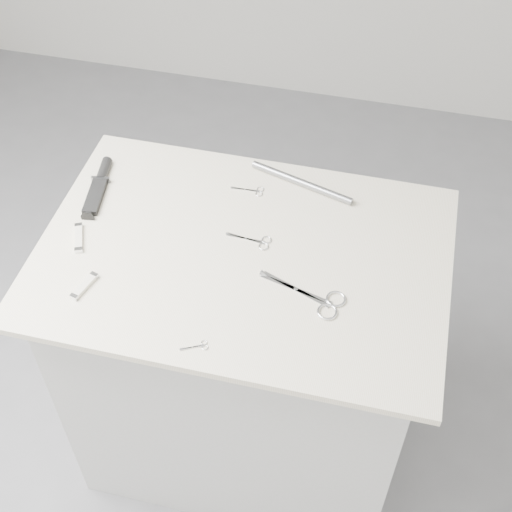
% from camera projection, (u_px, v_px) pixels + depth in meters
% --- Properties ---
extents(ground, '(4.00, 4.00, 0.01)m').
position_uv_depth(ground, '(246.00, 436.00, 2.42)').
color(ground, gray).
rests_on(ground, ground).
extents(plinth, '(0.90, 0.60, 0.90)m').
position_uv_depth(plinth, '(245.00, 361.00, 2.08)').
color(plinth, '#B8B8B6').
rests_on(plinth, ground).
extents(display_board, '(1.00, 0.70, 0.02)m').
position_uv_depth(display_board, '(243.00, 256.00, 1.74)').
color(display_board, beige).
rests_on(display_board, plinth).
extents(large_shears, '(0.21, 0.11, 0.01)m').
position_uv_depth(large_shears, '(319.00, 300.00, 1.63)').
color(large_shears, silver).
rests_on(large_shears, display_board).
extents(embroidery_scissors_a, '(0.11, 0.05, 0.00)m').
position_uv_depth(embroidery_scissors_a, '(256.00, 241.00, 1.75)').
color(embroidery_scissors_a, silver).
rests_on(embroidery_scissors_a, display_board).
extents(embroidery_scissors_b, '(0.09, 0.04, 0.00)m').
position_uv_depth(embroidery_scissors_b, '(252.00, 191.00, 1.88)').
color(embroidery_scissors_b, silver).
rests_on(embroidery_scissors_b, display_board).
extents(tiny_scissors, '(0.06, 0.04, 0.00)m').
position_uv_depth(tiny_scissors, '(198.00, 346.00, 1.54)').
color(tiny_scissors, silver).
rests_on(tiny_scissors, display_board).
extents(sheathed_knife, '(0.06, 0.21, 0.03)m').
position_uv_depth(sheathed_knife, '(99.00, 184.00, 1.88)').
color(sheathed_knife, black).
rests_on(sheathed_knife, display_board).
extents(pocket_knife_a, '(0.04, 0.09, 0.01)m').
position_uv_depth(pocket_knife_a, '(84.00, 286.00, 1.65)').
color(pocket_knife_a, silver).
rests_on(pocket_knife_a, display_board).
extents(pocket_knife_b, '(0.06, 0.10, 0.01)m').
position_uv_depth(pocket_knife_b, '(79.00, 238.00, 1.76)').
color(pocket_knife_b, silver).
rests_on(pocket_knife_b, display_board).
extents(metal_rail, '(0.29, 0.10, 0.02)m').
position_uv_depth(metal_rail, '(302.00, 183.00, 1.89)').
color(metal_rail, gray).
rests_on(metal_rail, display_board).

